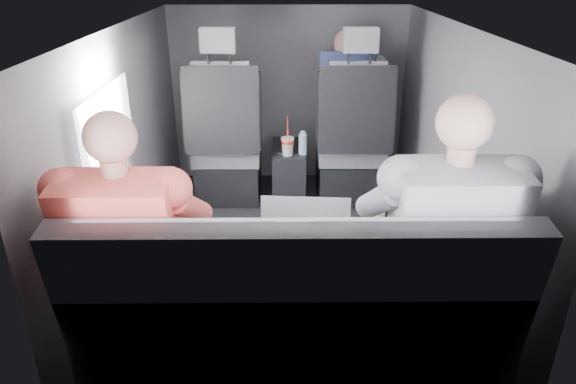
{
  "coord_description": "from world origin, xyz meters",
  "views": [
    {
      "loc": [
        -0.04,
        -2.67,
        1.67
      ],
      "look_at": [
        -0.02,
        -0.05,
        0.46
      ],
      "focal_mm": 32.0,
      "sensor_mm": 36.0,
      "label": 1
    }
  ],
  "objects_px": {
    "soda_cup": "(288,145)",
    "front_seat_left": "(227,149)",
    "laptop_black": "(420,230)",
    "passenger_rear_right": "(437,247)",
    "passenger_front_right": "(345,93)",
    "water_bottle": "(303,144)",
    "passenger_rear_left": "(137,253)",
    "rear_bench": "(295,334)",
    "laptop_silver": "(304,232)",
    "center_console": "(289,172)",
    "front_seat_right": "(351,149)",
    "laptop_white": "(161,227)"
  },
  "relations": [
    {
      "from": "soda_cup",
      "to": "front_seat_left",
      "type": "bearing_deg",
      "value": 163.63
    },
    {
      "from": "laptop_black",
      "to": "front_seat_left",
      "type": "bearing_deg",
      "value": 120.63
    },
    {
      "from": "soda_cup",
      "to": "passenger_rear_right",
      "type": "bearing_deg",
      "value": -71.58
    },
    {
      "from": "soda_cup",
      "to": "passenger_front_right",
      "type": "xyz_separation_m",
      "value": [
        0.43,
        0.39,
        0.28
      ]
    },
    {
      "from": "water_bottle",
      "to": "passenger_rear_left",
      "type": "bearing_deg",
      "value": -112.46
    },
    {
      "from": "water_bottle",
      "to": "passenger_rear_left",
      "type": "distance_m",
      "value": 1.85
    },
    {
      "from": "rear_bench",
      "to": "laptop_silver",
      "type": "height_order",
      "value": "rear_bench"
    },
    {
      "from": "laptop_silver",
      "to": "laptop_black",
      "type": "height_order",
      "value": "laptop_silver"
    },
    {
      "from": "front_seat_left",
      "to": "laptop_black",
      "type": "relative_size",
      "value": 2.94
    },
    {
      "from": "center_console",
      "to": "soda_cup",
      "type": "height_order",
      "value": "soda_cup"
    },
    {
      "from": "center_console",
      "to": "front_seat_right",
      "type": "bearing_deg",
      "value": -5.07
    },
    {
      "from": "laptop_black",
      "to": "passenger_rear_left",
      "type": "xyz_separation_m",
      "value": [
        -1.13,
        -0.16,
        -0.01
      ]
    },
    {
      "from": "rear_bench",
      "to": "water_bottle",
      "type": "xyz_separation_m",
      "value": [
        0.1,
        1.8,
        0.17
      ]
    },
    {
      "from": "front_seat_right",
      "to": "rear_bench",
      "type": "height_order",
      "value": "front_seat_right"
    },
    {
      "from": "front_seat_right",
      "to": "laptop_silver",
      "type": "bearing_deg",
      "value": -103.82
    },
    {
      "from": "soda_cup",
      "to": "laptop_white",
      "type": "relative_size",
      "value": 0.6
    },
    {
      "from": "center_console",
      "to": "laptop_white",
      "type": "bearing_deg",
      "value": -108.7
    },
    {
      "from": "laptop_white",
      "to": "passenger_rear_left",
      "type": "distance_m",
      "value": 0.21
    },
    {
      "from": "front_seat_right",
      "to": "laptop_silver",
      "type": "distance_m",
      "value": 1.72
    },
    {
      "from": "rear_bench",
      "to": "water_bottle",
      "type": "height_order",
      "value": "rear_bench"
    },
    {
      "from": "rear_bench",
      "to": "front_seat_left",
      "type": "bearing_deg",
      "value": 103.31
    },
    {
      "from": "front_seat_right",
      "to": "center_console",
      "type": "distance_m",
      "value": 0.49
    },
    {
      "from": "passenger_rear_right",
      "to": "laptop_white",
      "type": "bearing_deg",
      "value": 169.71
    },
    {
      "from": "front_seat_right",
      "to": "laptop_silver",
      "type": "relative_size",
      "value": 3.47
    },
    {
      "from": "laptop_silver",
      "to": "laptop_black",
      "type": "xyz_separation_m",
      "value": [
        0.48,
        0.01,
        -0.0
      ]
    },
    {
      "from": "soda_cup",
      "to": "laptop_silver",
      "type": "relative_size",
      "value": 0.77
    },
    {
      "from": "front_seat_right",
      "to": "laptop_black",
      "type": "xyz_separation_m",
      "value": [
        0.07,
        -1.64,
        0.23
      ]
    },
    {
      "from": "passenger_rear_right",
      "to": "passenger_front_right",
      "type": "relative_size",
      "value": 1.66
    },
    {
      "from": "center_console",
      "to": "passenger_rear_right",
      "type": "distance_m",
      "value": 1.98
    },
    {
      "from": "front_seat_right",
      "to": "laptop_white",
      "type": "height_order",
      "value": "front_seat_right"
    },
    {
      "from": "front_seat_left",
      "to": "front_seat_right",
      "type": "height_order",
      "value": "same"
    },
    {
      "from": "laptop_white",
      "to": "passenger_front_right",
      "type": "xyz_separation_m",
      "value": [
        0.98,
        1.86,
        0.11
      ]
    },
    {
      "from": "front_seat_left",
      "to": "water_bottle",
      "type": "distance_m",
      "value": 0.56
    },
    {
      "from": "rear_bench",
      "to": "laptop_black",
      "type": "bearing_deg",
      "value": 26.14
    },
    {
      "from": "front_seat_right",
      "to": "passenger_rear_right",
      "type": "height_order",
      "value": "passenger_rear_right"
    },
    {
      "from": "passenger_front_right",
      "to": "water_bottle",
      "type": "bearing_deg",
      "value": -131.56
    },
    {
      "from": "laptop_silver",
      "to": "passenger_front_right",
      "type": "xyz_separation_m",
      "value": [
        0.38,
        1.92,
        0.11
      ]
    },
    {
      "from": "laptop_white",
      "to": "passenger_rear_right",
      "type": "height_order",
      "value": "passenger_rear_right"
    },
    {
      "from": "water_bottle",
      "to": "laptop_silver",
      "type": "distance_m",
      "value": 1.56
    },
    {
      "from": "water_bottle",
      "to": "laptop_white",
      "type": "bearing_deg",
      "value": -113.53
    },
    {
      "from": "center_console",
      "to": "passenger_front_right",
      "type": "relative_size",
      "value": 0.62
    },
    {
      "from": "passenger_front_right",
      "to": "laptop_white",
      "type": "bearing_deg",
      "value": -117.65
    },
    {
      "from": "rear_bench",
      "to": "laptop_silver",
      "type": "relative_size",
      "value": 4.39
    },
    {
      "from": "laptop_white",
      "to": "passenger_rear_right",
      "type": "bearing_deg",
      "value": -10.29
    },
    {
      "from": "front_seat_left",
      "to": "laptop_white",
      "type": "bearing_deg",
      "value": -93.82
    },
    {
      "from": "center_console",
      "to": "laptop_white",
      "type": "relative_size",
      "value": 1.03
    },
    {
      "from": "laptop_silver",
      "to": "laptop_black",
      "type": "bearing_deg",
      "value": 1.57
    },
    {
      "from": "laptop_white",
      "to": "laptop_black",
      "type": "relative_size",
      "value": 1.08
    },
    {
      "from": "laptop_silver",
      "to": "passenger_rear_left",
      "type": "xyz_separation_m",
      "value": [
        -0.65,
        -0.15,
        -0.01
      ]
    },
    {
      "from": "laptop_white",
      "to": "laptop_silver",
      "type": "bearing_deg",
      "value": -4.89
    }
  ]
}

